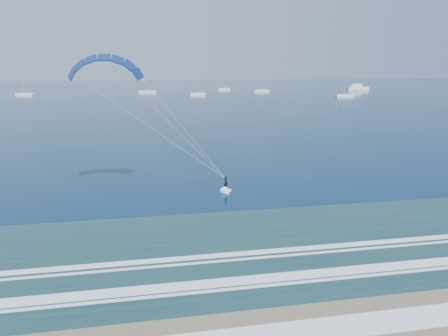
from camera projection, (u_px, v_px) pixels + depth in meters
ground at (228, 336)px, 21.82m from camera, size 900.00×900.00×0.00m
kitesurfer_rig at (168, 121)px, 42.63m from camera, size 18.65×5.38×16.67m
motor_yacht at (357, 88)px, 255.99m from camera, size 14.02×3.74×5.92m
sailboat_1 at (24, 94)px, 207.54m from camera, size 8.06×2.40×11.16m
sailboat_2 at (147, 92)px, 228.73m from camera, size 9.84×2.40×13.11m
sailboat_3 at (197, 94)px, 208.27m from camera, size 7.78×2.40×10.92m
sailboat_4 at (224, 89)px, 256.91m from camera, size 7.66×2.40×10.56m
sailboat_5 at (261, 91)px, 236.86m from camera, size 8.88×2.40×12.10m
sailboat_6 at (345, 95)px, 197.75m from camera, size 9.04×2.40×12.20m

